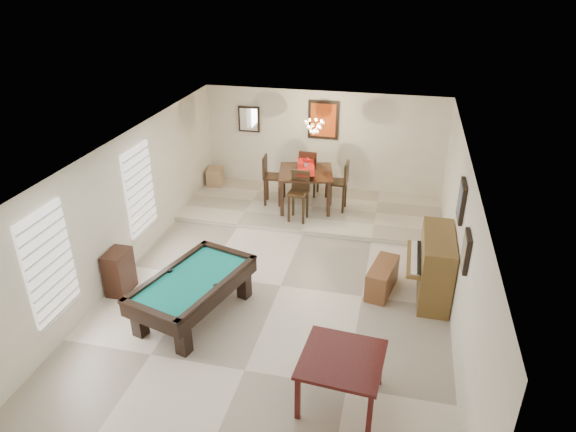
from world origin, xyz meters
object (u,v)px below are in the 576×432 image
at_px(chandelier, 314,122).
at_px(pool_table, 194,297).
at_px(square_table, 341,379).
at_px(apothecary_chest, 119,272).
at_px(dining_chair_east, 337,186).
at_px(corner_bench, 215,176).
at_px(dining_chair_south, 298,197).
at_px(piano_bench, 382,278).
at_px(dining_chair_north, 310,172).
at_px(flower_vase, 306,162).
at_px(dining_chair_west, 273,180).
at_px(upright_piano, 427,265).
at_px(dining_table, 306,187).

bearing_deg(chandelier, pool_table, -105.52).
bearing_deg(square_table, apothecary_chest, 158.22).
bearing_deg(dining_chair_east, corner_bench, -101.65).
bearing_deg(pool_table, chandelier, 90.42).
xyz_separation_m(pool_table, dining_chair_south, (1.01, 3.65, 0.33)).
bearing_deg(corner_bench, piano_bench, -39.44).
distance_m(apothecary_chest, dining_chair_east, 5.25).
xyz_separation_m(dining_chair_north, chandelier, (0.22, -0.75, 1.49)).
height_order(flower_vase, corner_bench, flower_vase).
relative_size(dining_chair_east, corner_bench, 2.46).
distance_m(piano_bench, dining_chair_south, 3.04).
distance_m(square_table, dining_chair_west, 6.21).
xyz_separation_m(pool_table, flower_vase, (1.03, 4.38, 0.88)).
bearing_deg(square_table, upright_piano, 68.01).
xyz_separation_m(pool_table, chandelier, (1.21, 4.35, 1.85)).
height_order(upright_piano, chandelier, chandelier).
bearing_deg(dining_chair_south, apothecary_chest, -123.50).
distance_m(pool_table, piano_bench, 3.35).
bearing_deg(dining_chair_south, chandelier, 78.61).
relative_size(apothecary_chest, dining_table, 0.67).
xyz_separation_m(piano_bench, apothecary_chest, (-4.60, -1.07, 0.14)).
xyz_separation_m(apothecary_chest, dining_chair_south, (2.58, 3.30, 0.28)).
bearing_deg(dining_chair_south, dining_chair_east, 48.27).
height_order(pool_table, square_table, square_table).
xyz_separation_m(flower_vase, corner_bench, (-2.56, 0.79, -0.90)).
distance_m(dining_table, dining_chair_east, 0.75).
distance_m(piano_bench, flower_vase, 3.70).
bearing_deg(dining_table, dining_chair_east, 0.24).
relative_size(square_table, upright_piano, 0.74).
xyz_separation_m(pool_table, piano_bench, (3.03, 1.42, -0.09)).
distance_m(upright_piano, chandelier, 4.17).
height_order(upright_piano, dining_chair_east, dining_chair_east).
distance_m(apothecary_chest, chandelier, 5.19).
bearing_deg(piano_bench, square_table, -97.90).
bearing_deg(chandelier, flower_vase, 171.94).
relative_size(upright_piano, dining_chair_south, 1.29).
bearing_deg(chandelier, apothecary_chest, -124.77).
bearing_deg(square_table, dining_table, 105.80).
distance_m(upright_piano, dining_chair_east, 3.53).
height_order(apothecary_chest, corner_bench, apothecary_chest).
relative_size(dining_chair_south, dining_chair_west, 0.95).
height_order(upright_piano, dining_chair_west, dining_chair_west).
relative_size(dining_chair_west, corner_bench, 2.45).
distance_m(apothecary_chest, flower_vase, 4.87).
xyz_separation_m(dining_chair_east, chandelier, (-0.57, -0.03, 1.49)).
xyz_separation_m(dining_chair_south, dining_chair_west, (-0.76, 0.74, 0.03)).
relative_size(dining_chair_south, dining_chair_north, 0.95).
xyz_separation_m(pool_table, dining_chair_east, (1.78, 4.38, 0.36)).
distance_m(apothecary_chest, dining_chair_north, 5.41).
relative_size(apothecary_chest, dining_chair_north, 0.69).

